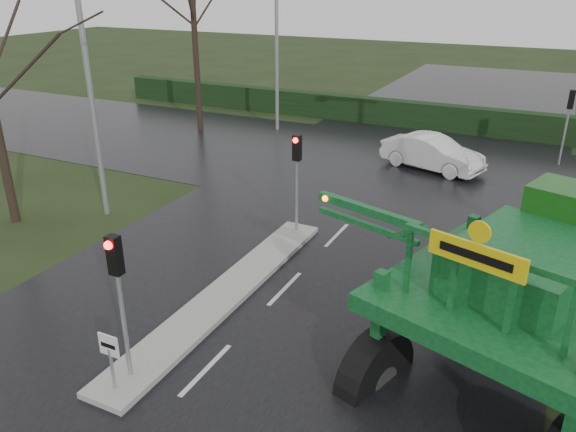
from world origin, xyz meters
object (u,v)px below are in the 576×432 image
at_px(keep_left_sign, 110,353).
at_px(white_sedan, 431,169).
at_px(crop_sprayer, 390,268).
at_px(traffic_signal_far, 569,111).
at_px(street_light_left_near, 91,49).
at_px(street_light_left_far, 282,21).
at_px(traffic_signal_mid, 297,163).
at_px(traffic_signal_near, 117,278).

bearing_deg(keep_left_sign, white_sedan, 82.10).
bearing_deg(crop_sprayer, traffic_signal_far, 98.49).
height_order(street_light_left_near, white_sedan, street_light_left_near).
height_order(street_light_left_far, white_sedan, street_light_left_far).
bearing_deg(traffic_signal_mid, street_light_left_far, 118.86).
distance_m(traffic_signal_mid, white_sedan, 9.84).
height_order(traffic_signal_mid, traffic_signal_far, same).
bearing_deg(white_sedan, keep_left_sign, -171.36).
relative_size(keep_left_sign, street_light_left_near, 0.14).
bearing_deg(street_light_left_far, street_light_left_near, -90.00).
height_order(keep_left_sign, street_light_left_far, street_light_left_far).
height_order(keep_left_sign, white_sedan, keep_left_sign).
bearing_deg(traffic_signal_mid, traffic_signal_far, 58.07).
height_order(traffic_signal_near, traffic_signal_mid, same).
bearing_deg(traffic_signal_far, white_sedan, 32.49).
bearing_deg(white_sedan, traffic_signal_far, -40.96).
bearing_deg(crop_sprayer, street_light_left_far, 140.38).
height_order(keep_left_sign, traffic_signal_near, traffic_signal_near).
bearing_deg(traffic_signal_near, street_light_left_near, 134.53).
relative_size(traffic_signal_near, street_light_left_near, 0.35).
height_order(crop_sprayer, white_sedan, crop_sprayer).
relative_size(traffic_signal_near, traffic_signal_mid, 1.00).
bearing_deg(street_light_left_far, crop_sprayer, -57.19).
bearing_deg(traffic_signal_near, traffic_signal_far, 69.64).
bearing_deg(street_light_left_near, keep_left_sign, -47.41).
xyz_separation_m(keep_left_sign, traffic_signal_mid, (0.00, 8.99, 1.53)).
xyz_separation_m(crop_sprayer, white_sedan, (-2.36, 14.91, -2.65)).
bearing_deg(white_sedan, crop_sprayer, -154.46).
height_order(traffic_signal_far, white_sedan, traffic_signal_far).
distance_m(traffic_signal_far, street_light_left_far, 15.08).
relative_size(street_light_left_near, street_light_left_far, 1.00).
xyz_separation_m(traffic_signal_far, street_light_left_far, (-14.69, -0.01, 3.40)).
distance_m(keep_left_sign, crop_sprayer, 6.07).
bearing_deg(crop_sprayer, traffic_signal_near, -133.06).
bearing_deg(street_light_left_far, traffic_signal_near, -71.83).
xyz_separation_m(keep_left_sign, traffic_signal_near, (0.00, 0.49, 1.53)).
bearing_deg(white_sedan, traffic_signal_mid, -178.84).
bearing_deg(street_light_left_near, crop_sprayer, -19.91).
xyz_separation_m(traffic_signal_mid, white_sedan, (2.52, 9.15, -2.59)).
xyz_separation_m(traffic_signal_far, crop_sprayer, (-2.92, -18.27, 0.06)).
distance_m(street_light_left_far, white_sedan, 11.65).
bearing_deg(street_light_left_far, keep_left_sign, -72.22).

